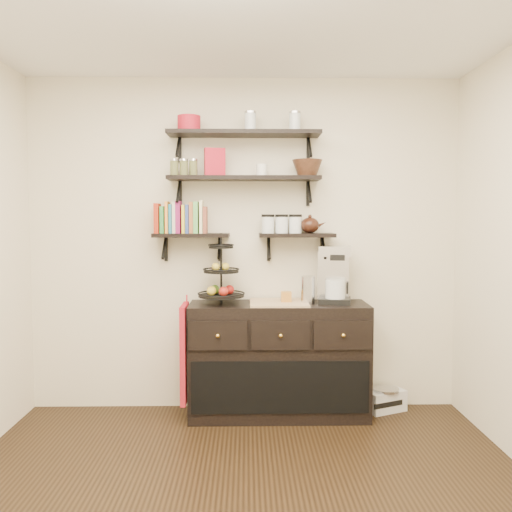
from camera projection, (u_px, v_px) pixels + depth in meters
The scene contains 19 objects.
back_wall at pixel (244, 245), 4.45m from camera, with size 3.50×0.02×2.70m, color beige.
shelf_top at pixel (244, 134), 4.26m from camera, with size 1.20×0.27×0.23m.
shelf_mid at pixel (244, 179), 4.28m from camera, with size 1.20×0.27×0.23m.
shelf_low_left at pixel (192, 236), 4.32m from camera, with size 0.60×0.25×0.23m.
shelf_low_right at pixel (297, 236), 4.33m from camera, with size 0.60×0.25×0.23m.
cookbooks at pixel (185, 219), 4.31m from camera, with size 0.43×0.15×0.26m.
glass_canisters at pixel (282, 225), 4.32m from camera, with size 0.32×0.10×0.13m.
sideboard at pixel (279, 360), 4.28m from camera, with size 1.40×0.50×0.92m.
fruit_stand at pixel (222, 281), 4.23m from camera, with size 0.36×0.36×0.53m.
candle at pixel (286, 296), 4.25m from camera, with size 0.08×0.08×0.08m, color #A76B26.
coffee_maker at pixel (334, 276), 4.27m from camera, with size 0.28×0.28×0.45m.
thermal_carafe at pixel (308, 290), 4.23m from camera, with size 0.11×0.11×0.22m, color silver.
apron at pixel (185, 353), 4.16m from camera, with size 0.04×0.32×0.75m, color maroon.
radio at pixel (386, 400), 4.40m from camera, with size 0.35×0.29×0.19m.
recipe_box at pixel (215, 162), 4.26m from camera, with size 0.16×0.06×0.22m, color #B11426.
walnut_bowl at pixel (307, 168), 4.28m from camera, with size 0.24×0.24×0.13m, color black, non-canonical shape.
ramekins at pixel (262, 170), 4.28m from camera, with size 0.09×0.09×0.10m, color white.
teapot at pixel (310, 224), 4.33m from camera, with size 0.20×0.15×0.15m, color black, non-canonical shape.
red_pot at pixel (189, 124), 4.24m from camera, with size 0.18×0.18×0.12m, color #B11426.
Camera 1 is at (0.02, -2.70, 1.57)m, focal length 38.00 mm.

